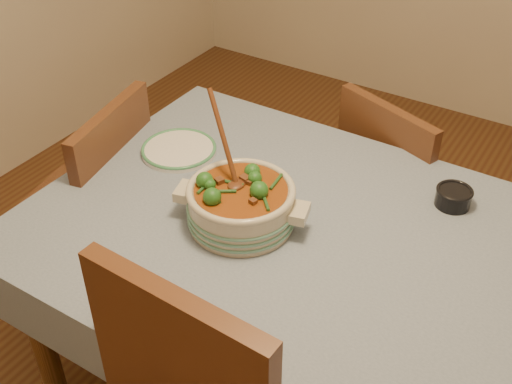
{
  "coord_description": "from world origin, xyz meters",
  "views": [
    {
      "loc": [
        0.49,
        -1.17,
        1.87
      ],
      "look_at": [
        -0.23,
        -0.02,
        0.86
      ],
      "focal_mm": 45.0,
      "sensor_mm": 36.0,
      "label": 1
    }
  ],
  "objects_px": {
    "stew_casserole": "(241,202)",
    "chair_left": "(95,204)",
    "dining_table": "(332,273)",
    "white_plate": "(179,149)",
    "condiment_bowl": "(454,196)",
    "chair_far": "(397,189)"
  },
  "relations": [
    {
      "from": "chair_far",
      "to": "chair_left",
      "type": "height_order",
      "value": "chair_left"
    },
    {
      "from": "stew_casserole",
      "to": "condiment_bowl",
      "type": "bearing_deg",
      "value": 39.88
    },
    {
      "from": "condiment_bowl",
      "to": "dining_table",
      "type": "bearing_deg",
      "value": -120.51
    },
    {
      "from": "chair_far",
      "to": "dining_table",
      "type": "bearing_deg",
      "value": 116.04
    },
    {
      "from": "stew_casserole",
      "to": "chair_far",
      "type": "xyz_separation_m",
      "value": [
        0.19,
        0.73,
        -0.34
      ]
    },
    {
      "from": "white_plate",
      "to": "stew_casserole",
      "type": "bearing_deg",
      "value": -27.67
    },
    {
      "from": "condiment_bowl",
      "to": "chair_far",
      "type": "height_order",
      "value": "chair_far"
    },
    {
      "from": "chair_left",
      "to": "dining_table",
      "type": "bearing_deg",
      "value": 77.66
    },
    {
      "from": "dining_table",
      "to": "condiment_bowl",
      "type": "distance_m",
      "value": 0.41
    },
    {
      "from": "condiment_bowl",
      "to": "chair_far",
      "type": "relative_size",
      "value": 0.13
    },
    {
      "from": "dining_table",
      "to": "stew_casserole",
      "type": "xyz_separation_m",
      "value": [
        -0.26,
        -0.04,
        0.16
      ]
    },
    {
      "from": "stew_casserole",
      "to": "white_plate",
      "type": "relative_size",
      "value": 1.19
    },
    {
      "from": "chair_far",
      "to": "chair_left",
      "type": "xyz_separation_m",
      "value": [
        -0.84,
        -0.67,
        0.02
      ]
    },
    {
      "from": "chair_far",
      "to": "chair_left",
      "type": "relative_size",
      "value": 0.96
    },
    {
      "from": "stew_casserole",
      "to": "chair_left",
      "type": "xyz_separation_m",
      "value": [
        -0.65,
        0.06,
        -0.32
      ]
    },
    {
      "from": "white_plate",
      "to": "chair_left",
      "type": "height_order",
      "value": "chair_left"
    },
    {
      "from": "dining_table",
      "to": "chair_left",
      "type": "xyz_separation_m",
      "value": [
        -0.91,
        0.02,
        -0.15
      ]
    },
    {
      "from": "stew_casserole",
      "to": "chair_left",
      "type": "distance_m",
      "value": 0.73
    },
    {
      "from": "white_plate",
      "to": "chair_left",
      "type": "distance_m",
      "value": 0.41
    },
    {
      "from": "white_plate",
      "to": "chair_left",
      "type": "xyz_separation_m",
      "value": [
        -0.29,
        -0.12,
        -0.26
      ]
    },
    {
      "from": "stew_casserole",
      "to": "white_plate",
      "type": "height_order",
      "value": "stew_casserole"
    },
    {
      "from": "white_plate",
      "to": "chair_far",
      "type": "height_order",
      "value": "chair_far"
    }
  ]
}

